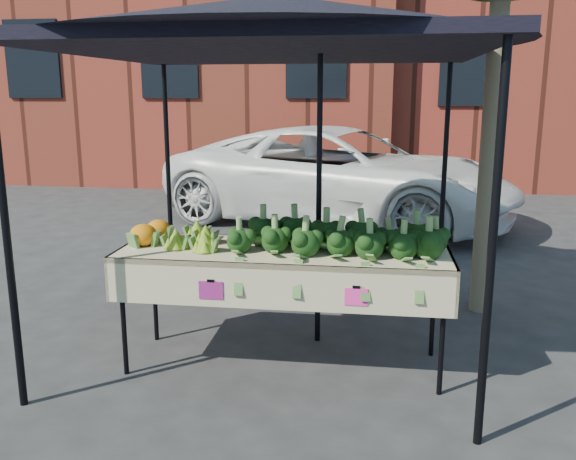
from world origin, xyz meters
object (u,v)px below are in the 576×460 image
object	(u,v)px
street_tree	(497,42)
canopy	(277,174)
table	(284,308)
vehicle	(343,45)

from	to	relation	value
street_tree	canopy	bearing A→B (deg)	-153.81
table	vehicle	bearing A→B (deg)	89.66
vehicle	street_tree	bearing A→B (deg)	-139.64
vehicle	street_tree	xyz separation A→B (m)	(1.60, -3.75, -0.27)
canopy	table	bearing A→B (deg)	-75.44
canopy	street_tree	size ratio (longest dim) A/B	0.65
vehicle	street_tree	size ratio (longest dim) A/B	1.11
table	canopy	bearing A→B (deg)	104.56
table	canopy	xyz separation A→B (m)	(-0.15, 0.58, 0.92)
canopy	street_tree	xyz separation A→B (m)	(1.78, 0.87, 1.07)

